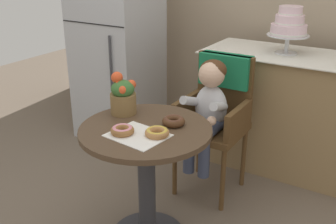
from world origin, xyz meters
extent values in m
cylinder|color=#4C3826|center=(0.00, 0.00, 0.70)|extent=(0.72, 0.72, 0.03)
cylinder|color=#333338|center=(0.00, 0.00, 0.34)|extent=(0.10, 0.10, 0.69)
cube|color=brown|center=(0.08, 0.66, 0.47)|extent=(0.42, 0.42, 0.04)
cube|color=brown|center=(0.08, 0.85, 0.72)|extent=(0.40, 0.04, 0.46)
cube|color=brown|center=(-0.11, 0.66, 0.58)|extent=(0.04, 0.38, 0.18)
cube|color=brown|center=(0.27, 0.66, 0.58)|extent=(0.04, 0.38, 0.18)
cube|color=#197247|center=(0.08, 0.85, 0.84)|extent=(0.36, 0.11, 0.22)
cylinder|color=brown|center=(-0.10, 0.48, 0.23)|extent=(0.03, 0.03, 0.45)
cylinder|color=brown|center=(0.26, 0.48, 0.23)|extent=(0.03, 0.03, 0.45)
cylinder|color=brown|center=(-0.10, 0.84, 0.23)|extent=(0.03, 0.03, 0.45)
cylinder|color=brown|center=(0.26, 0.84, 0.23)|extent=(0.03, 0.03, 0.45)
ellipsoid|color=silver|center=(0.08, 0.64, 0.64)|extent=(0.22, 0.16, 0.30)
sphere|color=#E0B293|center=(0.08, 0.63, 0.87)|extent=(0.17, 0.17, 0.17)
ellipsoid|color=#4C2D19|center=(0.08, 0.65, 0.89)|extent=(0.17, 0.17, 0.14)
cylinder|color=silver|center=(-0.01, 0.55, 0.69)|extent=(0.08, 0.23, 0.13)
sphere|color=#E0B293|center=(0.00, 0.47, 0.62)|extent=(0.06, 0.06, 0.06)
cylinder|color=silver|center=(0.18, 0.55, 0.69)|extent=(0.08, 0.23, 0.13)
sphere|color=#E0B293|center=(0.17, 0.47, 0.62)|extent=(0.06, 0.06, 0.06)
cylinder|color=#3F4760|center=(0.03, 0.56, 0.53)|extent=(0.09, 0.22, 0.09)
cylinder|color=#3F4760|center=(0.03, 0.45, 0.36)|extent=(0.08, 0.08, 0.26)
cylinder|color=#3F4760|center=(0.14, 0.56, 0.53)|extent=(0.09, 0.22, 0.09)
cylinder|color=#3F4760|center=(0.14, 0.45, 0.36)|extent=(0.08, 0.08, 0.26)
cube|color=white|center=(0.02, -0.10, 0.72)|extent=(0.32, 0.27, 0.00)
torus|color=#936033|center=(-0.06, -0.13, 0.74)|extent=(0.12, 0.12, 0.04)
torus|color=pink|center=(-0.06, -0.13, 0.75)|extent=(0.11, 0.11, 0.02)
torus|color=#AD7542|center=(0.11, -0.05, 0.74)|extent=(0.13, 0.13, 0.04)
torus|color=gold|center=(0.11, -0.05, 0.75)|extent=(0.11, 0.11, 0.02)
torus|color=#4C2D19|center=(0.11, 0.11, 0.74)|extent=(0.13, 0.13, 0.04)
torus|color=#512D1E|center=(0.11, 0.11, 0.75)|extent=(0.11, 0.11, 0.02)
cylinder|color=brown|center=(-0.23, 0.11, 0.78)|extent=(0.15, 0.15, 0.12)
ellipsoid|color=#38662D|center=(-0.23, 0.11, 0.87)|extent=(0.13, 0.14, 0.10)
sphere|color=#E54C23|center=(-0.20, 0.10, 0.87)|extent=(0.05, 0.05, 0.05)
sphere|color=#E54C23|center=(-0.20, 0.15, 0.89)|extent=(0.06, 0.06, 0.06)
sphere|color=#E54C23|center=(-0.26, 0.14, 0.88)|extent=(0.05, 0.05, 0.05)
sphere|color=#E54C23|center=(-0.26, 0.11, 0.93)|extent=(0.07, 0.07, 0.07)
sphere|color=#E54C23|center=(-0.24, 0.09, 0.89)|extent=(0.04, 0.04, 0.04)
sphere|color=#E54C23|center=(-0.20, 0.07, 0.88)|extent=(0.05, 0.05, 0.05)
cube|color=#93754C|center=(0.55, 1.30, 0.45)|extent=(1.50, 0.56, 0.90)
cube|color=white|center=(0.55, 1.30, 0.90)|extent=(1.56, 0.62, 0.01)
cylinder|color=silver|center=(0.36, 1.30, 0.91)|extent=(0.16, 0.16, 0.01)
cylinder|color=silver|center=(0.36, 1.30, 0.97)|extent=(0.03, 0.03, 0.12)
cylinder|color=silver|center=(0.36, 1.30, 1.03)|extent=(0.30, 0.30, 0.01)
cylinder|color=silver|center=(0.36, 1.30, 1.08)|extent=(0.26, 0.25, 0.08)
cylinder|color=white|center=(0.36, 1.30, 1.05)|extent=(0.26, 0.26, 0.01)
cylinder|color=silver|center=(0.36, 1.30, 1.15)|extent=(0.20, 0.20, 0.07)
cylinder|color=white|center=(0.36, 1.30, 1.12)|extent=(0.21, 0.21, 0.01)
cylinder|color=silver|center=(0.36, 1.30, 1.21)|extent=(0.16, 0.16, 0.06)
cylinder|color=white|center=(0.36, 1.30, 1.19)|extent=(0.17, 0.17, 0.01)
cube|color=#B7BABF|center=(-1.05, 1.10, 0.85)|extent=(0.64, 0.60, 1.70)
cube|color=black|center=(-1.05, 0.80, 1.06)|extent=(0.63, 0.01, 0.01)
cylinder|color=#3F3F44|center=(-0.87, 0.79, 0.77)|extent=(0.02, 0.02, 0.45)
camera|label=1|loc=(1.13, -1.61, 1.61)|focal=42.94mm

